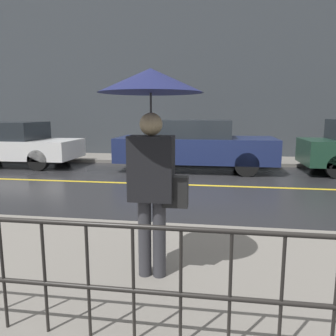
# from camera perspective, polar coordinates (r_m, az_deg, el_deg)

# --- Properties ---
(ground_plane) EXTENTS (80.00, 80.00, 0.00)m
(ground_plane) POSITION_cam_1_polar(r_m,az_deg,el_deg) (8.03, 3.20, -2.96)
(ground_plane) COLOR #262628
(sidewalk_near) EXTENTS (28.00, 2.83, 0.11)m
(sidewalk_near) POSITION_cam_1_polar(r_m,az_deg,el_deg) (3.71, -3.78, -17.34)
(sidewalk_near) COLOR slate
(sidewalk_near) RESTS_ON ground_plane
(sidewalk_far) EXTENTS (28.00, 1.89, 0.11)m
(sidewalk_far) POSITION_cam_1_polar(r_m,az_deg,el_deg) (12.04, 5.05, 1.46)
(sidewalk_far) COLOR slate
(sidewalk_far) RESTS_ON ground_plane
(lane_marking) EXTENTS (25.20, 0.12, 0.01)m
(lane_marking) POSITION_cam_1_polar(r_m,az_deg,el_deg) (8.03, 3.20, -2.93)
(lane_marking) COLOR gold
(lane_marking) RESTS_ON ground_plane
(building_storefront) EXTENTS (28.00, 0.30, 6.67)m
(building_storefront) POSITION_cam_1_polar(r_m,az_deg,el_deg) (13.12, 5.57, 16.47)
(building_storefront) COLOR #383D42
(building_storefront) RESTS_ON ground_plane
(railing_foreground) EXTENTS (12.00, 0.04, 0.88)m
(railing_foreground) POSITION_cam_1_polar(r_m,az_deg,el_deg) (2.44, -10.05, -16.61)
(railing_foreground) COLOR black
(railing_foreground) RESTS_ON sidewalk_near
(pedestrian) EXTENTS (0.98, 0.98, 2.03)m
(pedestrian) POSITION_cam_1_polar(r_m,az_deg,el_deg) (3.10, -2.87, 8.78)
(pedestrian) COLOR #333338
(pedestrian) RESTS_ON sidewalk_near
(car_white) EXTENTS (4.35, 1.78, 1.45)m
(car_white) POSITION_cam_1_polar(r_m,az_deg,el_deg) (12.11, -25.66, 3.86)
(car_white) COLOR silver
(car_white) RESTS_ON ground_plane
(car_navy) EXTENTS (4.75, 1.84, 1.54)m
(car_navy) POSITION_cam_1_polar(r_m,az_deg,el_deg) (10.04, 4.57, 4.08)
(car_navy) COLOR #19234C
(car_navy) RESTS_ON ground_plane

